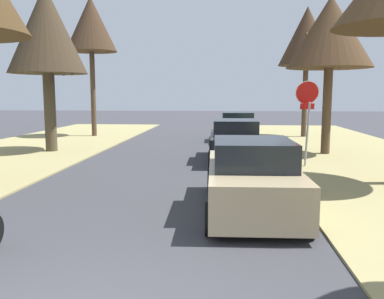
{
  "coord_description": "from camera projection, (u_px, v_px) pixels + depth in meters",
  "views": [
    {
      "loc": [
        1.79,
        -3.44,
        2.51
      ],
      "look_at": [
        1.08,
        5.39,
        1.32
      ],
      "focal_mm": 38.3,
      "sensor_mm": 36.0,
      "label": 1
    }
  ],
  "objects": [
    {
      "name": "street_tree_right_mid_b",
      "position": [
        330.0,
        33.0,
        16.58
      ],
      "size": [
        3.47,
        3.47,
        6.42
      ],
      "color": "brown",
      "rests_on": "grass_verge_right"
    },
    {
      "name": "street_tree_left_far",
      "position": [
        91.0,
        25.0,
        23.78
      ],
      "size": [
        2.96,
        2.96,
        8.11
      ],
      "color": "#4B3828",
      "rests_on": "grass_verge_left"
    },
    {
      "name": "street_tree_left_mid_b",
      "position": [
        46.0,
        31.0,
        17.35
      ],
      "size": [
        3.32,
        3.32,
        7.05
      ],
      "color": "#483D2C",
      "rests_on": "grass_verge_left"
    },
    {
      "name": "street_tree_right_far",
      "position": [
        307.0,
        37.0,
        23.45
      ],
      "size": [
        3.2,
        3.2,
        7.45
      ],
      "color": "#4E3928",
      "rests_on": "grass_verge_right"
    },
    {
      "name": "stop_sign_far",
      "position": [
        307.0,
        105.0,
        13.91
      ],
      "size": [
        0.82,
        0.62,
        2.93
      ],
      "color": "#9EA0A5",
      "rests_on": "grass_verge_right"
    },
    {
      "name": "parked_sedan_tan",
      "position": [
        252.0,
        178.0,
        8.82
      ],
      "size": [
        2.05,
        4.45,
        1.57
      ],
      "color": "tan",
      "rests_on": "ground"
    },
    {
      "name": "parked_sedan_black",
      "position": [
        234.0,
        142.0,
        15.57
      ],
      "size": [
        2.05,
        4.45,
        1.57
      ],
      "color": "black",
      "rests_on": "ground"
    },
    {
      "name": "parked_sedan_green",
      "position": [
        237.0,
        128.0,
        22.28
      ],
      "size": [
        2.05,
        4.45,
        1.57
      ],
      "color": "#28663D",
      "rests_on": "ground"
    }
  ]
}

